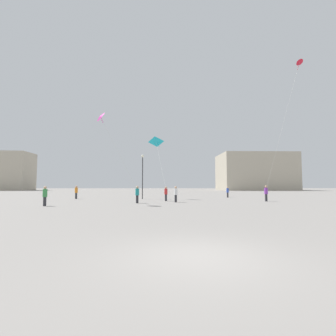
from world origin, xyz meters
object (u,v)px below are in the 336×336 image
at_px(kite_cyan_delta, 156,142).
at_px(kite_crimson_diamond, 298,66).
at_px(person_in_green, 45,195).
at_px(building_centre_hall, 255,172).
at_px(person_in_orange, 76,192).
at_px(person_in_teal, 137,194).
at_px(person_in_blue, 228,191).
at_px(person_in_purple, 266,193).
at_px(person_in_white, 176,193).
at_px(person_in_red, 166,193).
at_px(lamppost_east, 143,170).
at_px(building_left_hall, 9,171).
at_px(kite_magenta_diamond, 101,117).

height_order(kite_cyan_delta, kite_crimson_diamond, kite_crimson_diamond).
xyz_separation_m(person_in_green, building_centre_hall, (45.80, 69.37, 5.77)).
bearing_deg(building_centre_hall, person_in_orange, -129.11).
distance_m(person_in_teal, kite_cyan_delta, 10.78).
distance_m(person_in_blue, building_centre_hall, 60.89).
xyz_separation_m(person_in_purple, kite_crimson_diamond, (3.16, -1.85, 13.82)).
bearing_deg(person_in_purple, person_in_teal, -171.61).
distance_m(person_in_white, person_in_green, 12.46).
bearing_deg(person_in_red, person_in_green, 103.20).
xyz_separation_m(person_in_orange, lamppost_east, (8.84, -0.86, 2.86)).
height_order(kite_cyan_delta, lamppost_east, kite_cyan_delta).
xyz_separation_m(person_in_blue, kite_crimson_diamond, (5.02, -10.75, 13.90)).
bearing_deg(kite_cyan_delta, person_in_orange, 179.25).
relative_size(person_in_green, kite_cyan_delta, 0.25).
bearing_deg(building_left_hall, kite_cyan_delta, -47.32).
bearing_deg(building_left_hall, lamppost_east, -48.63).
xyz_separation_m(person_in_red, person_in_purple, (11.23, -0.98, 0.07)).
height_order(kite_magenta_diamond, kite_crimson_diamond, kite_crimson_diamond).
height_order(person_in_teal, kite_magenta_diamond, kite_magenta_diamond).
relative_size(person_in_teal, kite_crimson_diamond, 0.12).
relative_size(person_in_red, person_in_teal, 0.96).
xyz_separation_m(person_in_white, building_centre_hall, (34.14, 64.97, 5.77)).
relative_size(person_in_blue, person_in_purple, 0.91).
height_order(person_in_red, person_in_white, person_in_white).
relative_size(person_in_green, kite_magenta_diamond, 0.22).
height_order(person_in_white, lamppost_east, lamppost_east).
bearing_deg(kite_magenta_diamond, person_in_white, 15.68).
bearing_deg(person_in_purple, person_in_blue, 101.04).
bearing_deg(person_in_red, person_in_purple, -113.35).
distance_m(kite_magenta_diamond, building_left_hall, 83.01).
bearing_deg(lamppost_east, person_in_teal, -90.30).
relative_size(person_in_white, kite_cyan_delta, 0.25).
distance_m(person_in_orange, person_in_teal, 12.14).
relative_size(person_in_red, kite_crimson_diamond, 0.12).
bearing_deg(person_in_blue, building_left_hall, 32.77).
height_order(person_in_red, lamppost_east, lamppost_east).
distance_m(person_in_teal, lamppost_east, 8.05).
bearing_deg(person_in_red, person_in_blue, -68.14).
height_order(person_in_green, lamppost_east, lamppost_east).
distance_m(person_in_teal, kite_crimson_diamond, 22.23).
distance_m(person_in_white, kite_crimson_diamond, 19.30).
bearing_deg(building_left_hall, person_in_red, -49.03).
distance_m(person_in_purple, kite_magenta_diamond, 19.61).
bearing_deg(person_in_white, kite_crimson_diamond, -128.17).
distance_m(person_in_red, kite_cyan_delta, 8.46).
bearing_deg(person_in_red, kite_cyan_delta, -5.13).
relative_size(kite_cyan_delta, building_left_hall, 0.45).
bearing_deg(person_in_green, lamppost_east, -170.46).
bearing_deg(kite_magenta_diamond, kite_crimson_diamond, 3.98).
bearing_deg(person_in_teal, person_in_white, -110.19).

